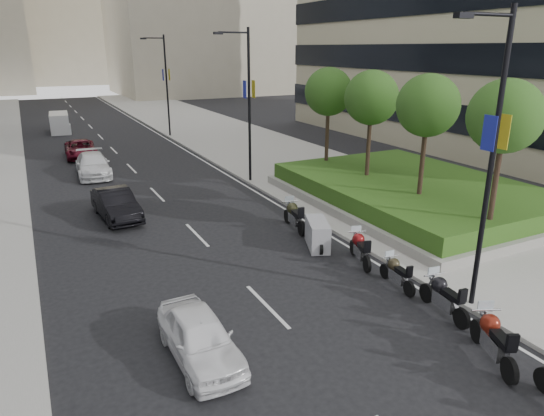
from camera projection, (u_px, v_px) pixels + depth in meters
ground at (385, 361)px, 12.82m from camera, size 160.00×160.00×0.00m
sidewalk_right at (242, 142)px, 42.05m from camera, size 10.00×100.00×0.15m
lane_edge at (183, 149)px, 39.80m from camera, size 0.12×100.00×0.01m
lane_centre at (118, 155)px, 37.56m from camera, size 0.12×100.00×0.01m
planter at (412, 199)px, 25.47m from camera, size 10.00×14.00×0.40m
hedge at (413, 188)px, 25.29m from camera, size 9.40×13.40×0.80m
tree_0 at (505, 117)px, 18.16m from camera, size 2.80×2.80×6.30m
tree_1 at (428, 106)px, 21.54m from camera, size 2.80×2.80×6.30m
tree_2 at (371, 98)px, 24.93m from camera, size 2.80×2.80×6.30m
tree_3 at (329, 92)px, 28.31m from camera, size 2.80×2.80×6.30m
lamp_post_0 at (489, 152)px, 13.86m from camera, size 2.34×0.45×9.00m
lamp_post_1 at (247, 99)px, 28.24m from camera, size 2.34×0.45×9.00m
lamp_post_2 at (165, 81)px, 43.47m from camera, size 2.34×0.45×9.00m
motorcycle_1 at (493, 339)px, 12.68m from camera, size 1.18×2.27×1.21m
motorcycle_2 at (443, 296)px, 14.92m from camera, size 0.77×2.29×1.14m
motorcycle_3 at (397, 273)px, 16.67m from camera, size 0.66×1.96×0.98m
motorcycle_4 at (360, 248)px, 18.54m from camera, size 0.93×2.15×1.11m
motorcycle_5 at (317, 234)px, 19.98m from camera, size 1.43×2.05×1.15m
motorcycle_6 at (294, 216)px, 21.99m from camera, size 0.80×2.39×1.19m
car_a at (200, 337)px, 12.75m from camera, size 1.57×3.82×1.30m
car_b at (116, 204)px, 23.36m from camera, size 1.87×4.44×1.43m
car_c at (93, 165)px, 31.23m from camera, size 2.25×5.01×1.43m
car_d at (81, 149)px, 36.50m from camera, size 2.34×4.74×1.29m
delivery_van at (60, 124)px, 47.24m from camera, size 1.96×4.51×1.85m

